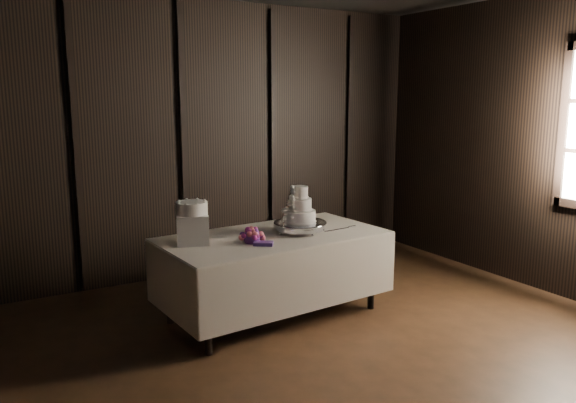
{
  "coord_description": "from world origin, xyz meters",
  "views": [
    {
      "loc": [
        -2.07,
        -2.33,
        1.98
      ],
      "look_at": [
        0.41,
        1.94,
        1.05
      ],
      "focal_mm": 35.0,
      "sensor_mm": 36.0,
      "label": 1
    }
  ],
  "objects": [
    {
      "name": "wedding_cake",
      "position": [
        0.5,
        1.91,
        0.98
      ],
      "size": [
        0.31,
        0.28,
        0.33
      ],
      "rotation": [
        0.0,
        0.0,
        0.11
      ],
      "color": "white",
      "rests_on": "cake_stand"
    },
    {
      "name": "small_cake",
      "position": [
        -0.46,
        2.03,
        1.06
      ],
      "size": [
        0.35,
        0.35,
        0.1
      ],
      "primitive_type": "cylinder",
      "rotation": [
        0.0,
        0.0,
        -0.43
      ],
      "color": "white",
      "rests_on": "box_pedestal"
    },
    {
      "name": "box_pedestal",
      "position": [
        -0.46,
        2.03,
        0.89
      ],
      "size": [
        0.33,
        0.33,
        0.25
      ],
      "primitive_type": "cube",
      "rotation": [
        0.0,
        0.0,
        -0.32
      ],
      "color": "white",
      "rests_on": "display_table"
    },
    {
      "name": "cake_knife",
      "position": [
        0.85,
        1.8,
        0.77
      ],
      "size": [
        0.37,
        0.05,
        0.01
      ],
      "primitive_type": "cube",
      "rotation": [
        0.0,
        0.0,
        0.07
      ],
      "color": "silver",
      "rests_on": "display_table"
    },
    {
      "name": "cake_stand",
      "position": [
        0.53,
        1.92,
        0.81
      ],
      "size": [
        0.55,
        0.55,
        0.09
      ],
      "primitive_type": "cylinder",
      "rotation": [
        0.0,
        0.0,
        0.14
      ],
      "color": "silver",
      "rests_on": "display_table"
    },
    {
      "name": "room",
      "position": [
        0.0,
        0.0,
        1.5
      ],
      "size": [
        6.08,
        7.08,
        3.08
      ],
      "color": "black",
      "rests_on": "ground"
    },
    {
      "name": "bouquet",
      "position": [
        -0.03,
        1.8,
        0.82
      ],
      "size": [
        0.43,
        0.45,
        0.17
      ],
      "primitive_type": null,
      "rotation": [
        0.0,
        0.0,
        -0.61
      ],
      "color": "#DE636F",
      "rests_on": "display_table"
    },
    {
      "name": "display_table",
      "position": [
        0.26,
        1.94,
        0.42
      ],
      "size": [
        2.06,
        1.19,
        0.76
      ],
      "rotation": [
        0.0,
        0.0,
        0.07
      ],
      "color": "beige",
      "rests_on": "ground"
    }
  ]
}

